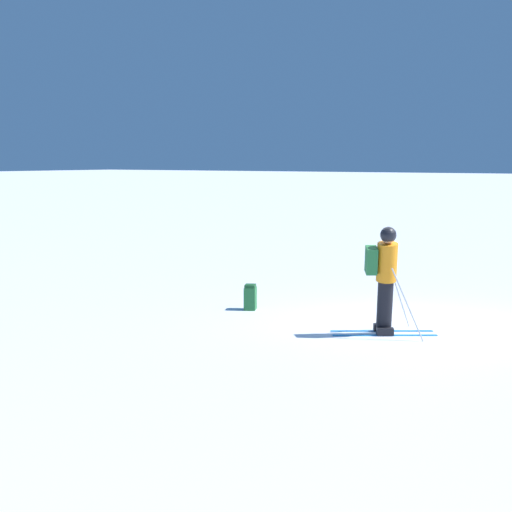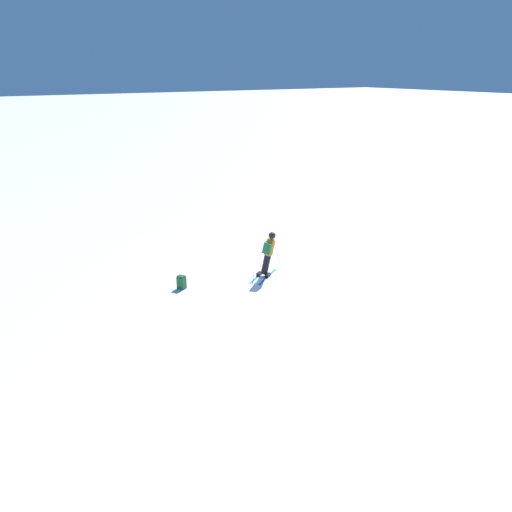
{
  "view_description": "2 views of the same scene",
  "coord_description": "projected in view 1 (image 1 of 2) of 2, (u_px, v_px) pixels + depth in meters",
  "views": [
    {
      "loc": [
        -13.92,
        -6.16,
        2.95
      ],
      "look_at": [
        -2.14,
        1.77,
        1.33
      ],
      "focal_mm": 60.0,
      "sensor_mm": 36.0,
      "label": 1
    },
    {
      "loc": [
        -15.87,
        9.75,
        7.57
      ],
      "look_at": [
        -2.35,
        1.25,
        1.55
      ],
      "focal_mm": 35.0,
      "sensor_mm": 36.0,
      "label": 2
    }
  ],
  "objects": [
    {
      "name": "ground_plane",
      "position": [
        405.0,
        325.0,
        15.22
      ],
      "size": [
        300.0,
        300.0,
        0.0
      ],
      "primitive_type": "plane",
      "color": "white"
    },
    {
      "name": "spare_backpack",
      "position": [
        250.0,
        297.0,
        16.73
      ],
      "size": [
        0.37,
        0.33,
        0.5
      ],
      "rotation": [
        0.0,
        0.0,
        3.6
      ],
      "color": "#236633",
      "rests_on": "ground"
    },
    {
      "name": "skier",
      "position": [
        385.0,
        274.0,
        14.15
      ],
      "size": [
        1.52,
        1.7,
        1.87
      ],
      "rotation": [
        0.0,
        0.0,
        0.6
      ],
      "color": "#1E7AC6",
      "rests_on": "ground"
    }
  ]
}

